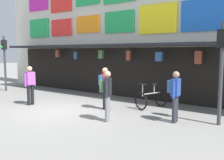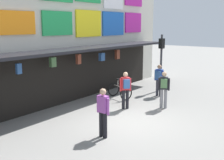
% 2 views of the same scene
% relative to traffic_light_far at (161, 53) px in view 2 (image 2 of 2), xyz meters
% --- Properties ---
extents(ground_plane, '(80.00, 80.00, 0.00)m').
position_rel_traffic_light_far_xyz_m(ground_plane, '(-5.50, -1.53, -2.14)').
color(ground_plane, gray).
extents(shopfront, '(18.00, 2.60, 8.00)m').
position_rel_traffic_light_far_xyz_m(shopfront, '(-5.50, 3.03, 1.82)').
color(shopfront, beige).
rests_on(shopfront, ground).
extents(traffic_light_far, '(0.31, 0.34, 3.20)m').
position_rel_traffic_light_far_xyz_m(traffic_light_far, '(0.00, 0.00, 0.00)').
color(traffic_light_far, '#38383D').
rests_on(traffic_light_far, ground).
extents(bicycle_parked, '(1.06, 1.33, 1.05)m').
position_rel_traffic_light_far_xyz_m(bicycle_parked, '(-2.84, 0.86, -1.75)').
color(bicycle_parked, black).
rests_on(bicycle_parked, ground).
extents(pedestrian_in_red, '(0.48, 0.47, 1.68)m').
position_rel_traffic_light_far_xyz_m(pedestrian_in_red, '(-4.24, -0.44, -1.16)').
color(pedestrian_in_red, black).
rests_on(pedestrian_in_red, ground).
extents(pedestrian_in_green, '(0.37, 0.53, 1.68)m').
position_rel_traffic_light_far_xyz_m(pedestrian_in_green, '(-1.26, -0.55, -1.16)').
color(pedestrian_in_green, '#2D2D38').
rests_on(pedestrian_in_green, ground).
extents(pedestrian_in_white, '(0.25, 0.53, 1.68)m').
position_rel_traffic_light_far_xyz_m(pedestrian_in_white, '(-7.36, -1.64, -1.19)').
color(pedestrian_in_white, black).
rests_on(pedestrian_in_white, ground).
extents(pedestrian_in_blue, '(0.45, 0.49, 1.68)m').
position_rel_traffic_light_far_xyz_m(pedestrian_in_blue, '(-3.12, -1.75, -1.16)').
color(pedestrian_in_blue, gray).
rests_on(pedestrian_in_blue, ground).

